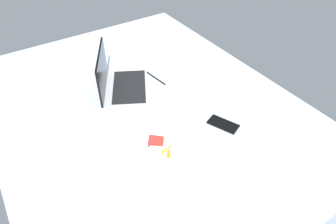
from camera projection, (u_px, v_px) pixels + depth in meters
The scene contains 5 objects.
bed_mattress at pixel (144, 117), 157.34cm from camera, with size 180.00×140.00×18.00cm, color silver.
laptop at pixel (120, 84), 157.29cm from camera, with size 39.95×35.86×23.00cm.
snack_cup at pixel (160, 149), 120.63cm from camera, with size 9.91×10.14×13.45cm.
cell_phone at pixel (223, 124), 139.76cm from camera, with size 6.80×14.00×0.80cm, color black.
charger_cable at pixel (155, 78), 168.40cm from camera, with size 17.00×0.60×0.60cm, color black.
Camera 1 is at (-104.81, 52.93, 114.54)cm, focal length 32.11 mm.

